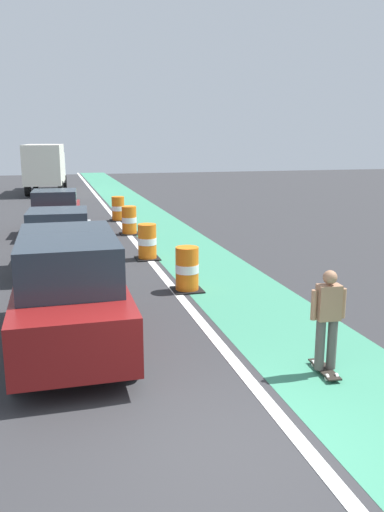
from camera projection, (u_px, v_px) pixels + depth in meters
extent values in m
plane|color=#2D2D30|center=(230.00, 451.00, 6.21)|extent=(100.00, 100.00, 0.00)
cube|color=#387F60|center=(182.00, 245.00, 18.12)|extent=(2.50, 80.00, 0.01)
cube|color=silver|center=(139.00, 248.00, 17.74)|extent=(0.20, 80.00, 0.01)
cube|color=black|center=(324.00, 369.00, 8.27)|extent=(0.28, 0.82, 0.02)
cylinder|color=silver|center=(336.00, 377.00, 8.03)|extent=(0.05, 0.11, 0.11)
cylinder|color=silver|center=(327.00, 377.00, 8.01)|extent=(0.05, 0.11, 0.11)
cylinder|color=silver|center=(322.00, 363.00, 8.53)|extent=(0.05, 0.11, 0.11)
cylinder|color=silver|center=(313.00, 363.00, 8.51)|extent=(0.05, 0.11, 0.11)
cylinder|color=#514C47|center=(332.00, 344.00, 8.19)|extent=(0.15, 0.15, 0.82)
cylinder|color=#514C47|center=(320.00, 345.00, 8.16)|extent=(0.15, 0.15, 0.82)
cube|color=#9E7051|center=(329.00, 302.00, 8.02)|extent=(0.38, 0.25, 0.56)
cylinder|color=#9E7051|center=(343.00, 303.00, 8.07)|extent=(0.09, 0.09, 0.48)
cylinder|color=#9E7051|center=(314.00, 305.00, 7.98)|extent=(0.09, 0.09, 0.48)
sphere|color=#9E7051|center=(330.00, 277.00, 7.93)|extent=(0.22, 0.22, 0.22)
cube|color=maroon|center=(70.00, 304.00, 9.17)|extent=(1.87, 4.61, 0.90)
cube|color=#232D38|center=(68.00, 257.00, 8.99)|extent=(1.64, 2.86, 0.80)
cylinder|color=black|center=(27.00, 307.00, 10.42)|extent=(0.28, 0.68, 0.68)
cylinder|color=black|center=(110.00, 301.00, 10.82)|extent=(0.28, 0.68, 0.68)
cylinder|color=black|center=(19.00, 367.00, 7.73)|extent=(0.28, 0.68, 0.68)
cylinder|color=black|center=(129.00, 355.00, 8.13)|extent=(0.28, 0.68, 0.68)
cube|color=#9EA0A5|center=(60.00, 243.00, 14.91)|extent=(2.07, 4.20, 0.72)
cube|color=#232D38|center=(58.00, 221.00, 14.52)|extent=(1.72, 1.81, 0.64)
cylinder|color=black|center=(35.00, 248.00, 16.04)|extent=(0.32, 0.70, 0.68)
cylinder|color=black|center=(89.00, 246.00, 16.37)|extent=(0.32, 0.70, 0.68)
cylinder|color=black|center=(26.00, 268.00, 13.62)|extent=(0.32, 0.70, 0.68)
cylinder|color=black|center=(90.00, 265.00, 13.94)|extent=(0.32, 0.70, 0.68)
cube|color=maroon|center=(56.00, 215.00, 20.37)|extent=(2.08, 4.20, 0.72)
cube|color=#232D38|center=(55.00, 199.00, 19.99)|extent=(1.72, 1.81, 0.64)
cylinder|color=black|center=(38.00, 220.00, 21.51)|extent=(0.32, 0.70, 0.68)
cylinder|color=black|center=(78.00, 219.00, 21.83)|extent=(0.32, 0.70, 0.68)
cylinder|color=black|center=(32.00, 230.00, 19.08)|extent=(0.32, 0.70, 0.68)
cylinder|color=black|center=(78.00, 229.00, 19.40)|extent=(0.32, 0.70, 0.68)
cylinder|color=orange|center=(187.00, 281.00, 12.70)|extent=(0.56, 0.56, 0.42)
cylinder|color=white|center=(187.00, 268.00, 12.63)|extent=(0.57, 0.57, 0.21)
cylinder|color=orange|center=(187.00, 256.00, 12.56)|extent=(0.56, 0.56, 0.42)
cube|color=black|center=(187.00, 290.00, 12.75)|extent=(0.73, 0.73, 0.04)
cylinder|color=orange|center=(147.00, 251.00, 16.03)|extent=(0.56, 0.56, 0.42)
cylinder|color=white|center=(147.00, 241.00, 15.96)|extent=(0.57, 0.57, 0.21)
cylinder|color=orange|center=(147.00, 231.00, 15.89)|extent=(0.56, 0.56, 0.42)
cube|color=black|center=(148.00, 258.00, 16.08)|extent=(0.73, 0.73, 0.04)
cylinder|color=orange|center=(129.00, 228.00, 20.15)|extent=(0.56, 0.56, 0.42)
cylinder|color=white|center=(129.00, 220.00, 20.08)|extent=(0.57, 0.57, 0.21)
cylinder|color=orange|center=(129.00, 212.00, 20.01)|extent=(0.56, 0.56, 0.42)
cube|color=black|center=(130.00, 234.00, 20.21)|extent=(0.73, 0.73, 0.04)
cylinder|color=orange|center=(118.00, 215.00, 23.47)|extent=(0.56, 0.56, 0.42)
cylinder|color=white|center=(118.00, 208.00, 23.40)|extent=(0.57, 0.57, 0.21)
cylinder|color=orange|center=(118.00, 201.00, 23.33)|extent=(0.56, 0.56, 0.42)
cube|color=black|center=(118.00, 220.00, 23.52)|extent=(0.73, 0.73, 0.04)
cube|color=silver|center=(45.00, 164.00, 34.39)|extent=(2.71, 5.76, 2.50)
cube|color=silver|center=(49.00, 168.00, 38.18)|extent=(2.34, 2.06, 2.10)
cylinder|color=black|center=(36.00, 182.00, 38.03)|extent=(0.37, 0.98, 0.96)
cylinder|color=black|center=(64.00, 182.00, 38.41)|extent=(0.37, 0.98, 0.96)
cylinder|color=black|center=(28.00, 189.00, 33.19)|extent=(0.37, 0.98, 0.96)
cylinder|color=black|center=(61.00, 188.00, 33.57)|extent=(0.37, 0.98, 0.96)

